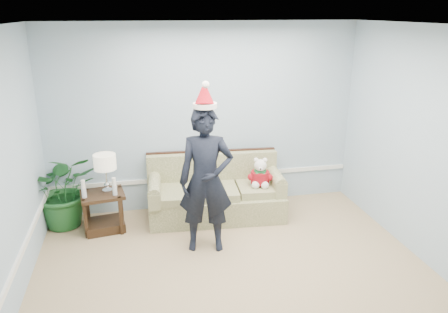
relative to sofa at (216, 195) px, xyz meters
The scene contains 10 objects.
room_shell 2.34m from the sofa, 92.13° to the right, with size 4.54×5.04×2.74m.
wainscot_trim 1.56m from the sofa, 143.68° to the right, with size 4.49×4.99×0.06m.
sofa is the anchor object (origin of this frame).
side_table 1.57m from the sofa, behind, with size 0.62×0.54×0.54m.
table_lamp 1.61m from the sofa, behind, with size 0.29×0.29×0.52m.
candle_pair 1.63m from the sofa, behind, with size 0.45×0.06×0.24m.
houseplant 2.08m from the sofa, behind, with size 0.95×0.83×1.06m, color #1B5523.
man 1.09m from the sofa, 108.05° to the right, with size 0.65×0.43×1.79m, color black.
santa_hat 1.84m from the sofa, 108.36° to the right, with size 0.32×0.35×0.32m.
teddy_bear 0.70m from the sofa, 14.56° to the right, with size 0.32×0.32×0.42m.
Camera 1 is at (-1.01, -3.57, 2.84)m, focal length 35.00 mm.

